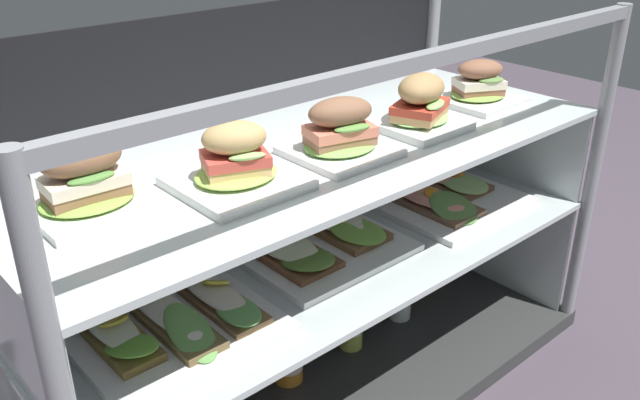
{
  "coord_description": "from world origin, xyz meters",
  "views": [
    {
      "loc": [
        -0.84,
        -0.94,
        1.09
      ],
      "look_at": [
        0.0,
        0.0,
        0.48
      ],
      "focal_mm": 37.89,
      "sensor_mm": 36.0,
      "label": 1
    }
  ],
  "objects_px": {
    "plated_roll_sandwich_left_of_center": "(236,166)",
    "juice_bottle_tucked_behind": "(401,282)",
    "open_sandwich_tray_left_of_center": "(167,317)",
    "plated_roll_sandwich_near_left_corner": "(420,107)",
    "open_sandwich_tray_near_right_corner": "(437,193)",
    "plated_roll_sandwich_mid_left": "(85,185)",
    "plated_roll_sandwich_mid_right": "(340,134)",
    "plated_roll_sandwich_far_right": "(479,87)",
    "orange_fruit_beside_bottles": "(426,264)",
    "juice_bottle_near_post": "(351,318)",
    "open_sandwich_tray_far_left": "(312,238)",
    "juice_bottle_back_right": "(288,349)",
    "juice_bottle_back_left": "(216,391)"
  },
  "relations": [
    {
      "from": "plated_roll_sandwich_near_left_corner",
      "to": "juice_bottle_back_right",
      "type": "distance_m",
      "value": 0.61
    },
    {
      "from": "juice_bottle_near_post",
      "to": "juice_bottle_tucked_behind",
      "type": "bearing_deg",
      "value": 1.42
    },
    {
      "from": "juice_bottle_back_right",
      "to": "orange_fruit_beside_bottles",
      "type": "relative_size",
      "value": 2.67
    },
    {
      "from": "plated_roll_sandwich_left_of_center",
      "to": "juice_bottle_tucked_behind",
      "type": "bearing_deg",
      "value": 8.14
    },
    {
      "from": "juice_bottle_back_left",
      "to": "juice_bottle_back_right",
      "type": "relative_size",
      "value": 1.02
    },
    {
      "from": "juice_bottle_near_post",
      "to": "juice_bottle_back_left",
      "type": "bearing_deg",
      "value": -178.25
    },
    {
      "from": "juice_bottle_tucked_behind",
      "to": "open_sandwich_tray_left_of_center",
      "type": "bearing_deg",
      "value": -176.4
    },
    {
      "from": "orange_fruit_beside_bottles",
      "to": "open_sandwich_tray_far_left",
      "type": "bearing_deg",
      "value": -171.41
    },
    {
      "from": "plated_roll_sandwich_mid_right",
      "to": "orange_fruit_beside_bottles",
      "type": "distance_m",
      "value": 0.78
    },
    {
      "from": "juice_bottle_back_left",
      "to": "plated_roll_sandwich_near_left_corner",
      "type": "bearing_deg",
      "value": -7.87
    },
    {
      "from": "plated_roll_sandwich_mid_left",
      "to": "plated_roll_sandwich_mid_right",
      "type": "height_order",
      "value": "plated_roll_sandwich_mid_left"
    },
    {
      "from": "plated_roll_sandwich_near_left_corner",
      "to": "open_sandwich_tray_left_of_center",
      "type": "relative_size",
      "value": 0.46
    },
    {
      "from": "open_sandwich_tray_near_right_corner",
      "to": "orange_fruit_beside_bottles",
      "type": "relative_size",
      "value": 4.41
    },
    {
      "from": "plated_roll_sandwich_far_right",
      "to": "open_sandwich_tray_near_right_corner",
      "type": "height_order",
      "value": "plated_roll_sandwich_far_right"
    },
    {
      "from": "plated_roll_sandwich_left_of_center",
      "to": "open_sandwich_tray_near_right_corner",
      "type": "bearing_deg",
      "value": 4.95
    },
    {
      "from": "open_sandwich_tray_far_left",
      "to": "orange_fruit_beside_bottles",
      "type": "xyz_separation_m",
      "value": [
        0.5,
        0.08,
        -0.3
      ]
    },
    {
      "from": "open_sandwich_tray_left_of_center",
      "to": "orange_fruit_beside_bottles",
      "type": "relative_size",
      "value": 4.41
    },
    {
      "from": "plated_roll_sandwich_left_of_center",
      "to": "juice_bottle_back_left",
      "type": "height_order",
      "value": "plated_roll_sandwich_left_of_center"
    },
    {
      "from": "open_sandwich_tray_near_right_corner",
      "to": "orange_fruit_beside_bottles",
      "type": "height_order",
      "value": "open_sandwich_tray_near_right_corner"
    },
    {
      "from": "orange_fruit_beside_bottles",
      "to": "juice_bottle_tucked_behind",
      "type": "bearing_deg",
      "value": -158.13
    },
    {
      "from": "plated_roll_sandwich_left_of_center",
      "to": "juice_bottle_back_left",
      "type": "distance_m",
      "value": 0.51
    },
    {
      "from": "juice_bottle_tucked_behind",
      "to": "juice_bottle_near_post",
      "type": "bearing_deg",
      "value": -178.58
    },
    {
      "from": "plated_roll_sandwich_mid_right",
      "to": "plated_roll_sandwich_near_left_corner",
      "type": "height_order",
      "value": "plated_roll_sandwich_near_left_corner"
    },
    {
      "from": "juice_bottle_near_post",
      "to": "plated_roll_sandwich_left_of_center",
      "type": "bearing_deg",
      "value": -168.53
    },
    {
      "from": "plated_roll_sandwich_left_of_center",
      "to": "plated_roll_sandwich_mid_right",
      "type": "height_order",
      "value": "plated_roll_sandwich_left_of_center"
    },
    {
      "from": "juice_bottle_near_post",
      "to": "juice_bottle_tucked_behind",
      "type": "height_order",
      "value": "juice_bottle_tucked_behind"
    },
    {
      "from": "open_sandwich_tray_far_left",
      "to": "juice_bottle_back_right",
      "type": "bearing_deg",
      "value": -177.26
    },
    {
      "from": "plated_roll_sandwich_mid_right",
      "to": "open_sandwich_tray_near_right_corner",
      "type": "distance_m",
      "value": 0.48
    },
    {
      "from": "plated_roll_sandwich_mid_left",
      "to": "open_sandwich_tray_far_left",
      "type": "xyz_separation_m",
      "value": [
        0.47,
        -0.0,
        -0.27
      ]
    },
    {
      "from": "plated_roll_sandwich_mid_left",
      "to": "open_sandwich_tray_left_of_center",
      "type": "relative_size",
      "value": 0.49
    },
    {
      "from": "open_sandwich_tray_left_of_center",
      "to": "open_sandwich_tray_far_left",
      "type": "distance_m",
      "value": 0.39
    },
    {
      "from": "open_sandwich_tray_near_right_corner",
      "to": "juice_bottle_back_left",
      "type": "bearing_deg",
      "value": 179.49
    },
    {
      "from": "open_sandwich_tray_far_left",
      "to": "juice_bottle_near_post",
      "type": "height_order",
      "value": "open_sandwich_tray_far_left"
    },
    {
      "from": "plated_roll_sandwich_left_of_center",
      "to": "orange_fruit_beside_bottles",
      "type": "height_order",
      "value": "plated_roll_sandwich_left_of_center"
    },
    {
      "from": "plated_roll_sandwich_left_of_center",
      "to": "open_sandwich_tray_near_right_corner",
      "type": "distance_m",
      "value": 0.69
    },
    {
      "from": "plated_roll_sandwich_mid_left",
      "to": "plated_roll_sandwich_far_right",
      "type": "relative_size",
      "value": 0.99
    },
    {
      "from": "juice_bottle_back_right",
      "to": "open_sandwich_tray_left_of_center",
      "type": "bearing_deg",
      "value": -171.58
    },
    {
      "from": "plated_roll_sandwich_left_of_center",
      "to": "juice_bottle_back_right",
      "type": "distance_m",
      "value": 0.55
    },
    {
      "from": "plated_roll_sandwich_far_right",
      "to": "open_sandwich_tray_near_right_corner",
      "type": "xyz_separation_m",
      "value": [
        -0.08,
        0.03,
        -0.26
      ]
    },
    {
      "from": "open_sandwich_tray_far_left",
      "to": "orange_fruit_beside_bottles",
      "type": "bearing_deg",
      "value": 8.59
    },
    {
      "from": "plated_roll_sandwich_mid_left",
      "to": "juice_bottle_back_left",
      "type": "xyz_separation_m",
      "value": [
        0.19,
        -0.02,
        -0.51
      ]
    },
    {
      "from": "plated_roll_sandwich_left_of_center",
      "to": "juice_bottle_tucked_behind",
      "type": "relative_size",
      "value": 0.79
    },
    {
      "from": "plated_roll_sandwich_far_right",
      "to": "open_sandwich_tray_left_of_center",
      "type": "height_order",
      "value": "plated_roll_sandwich_far_right"
    },
    {
      "from": "plated_roll_sandwich_far_right",
      "to": "open_sandwich_tray_near_right_corner",
      "type": "bearing_deg",
      "value": 158.95
    },
    {
      "from": "plated_roll_sandwich_mid_right",
      "to": "juice_bottle_back_left",
      "type": "distance_m",
      "value": 0.58
    },
    {
      "from": "juice_bottle_back_right",
      "to": "juice_bottle_tucked_behind",
      "type": "height_order",
      "value": "juice_bottle_tucked_behind"
    },
    {
      "from": "plated_roll_sandwich_left_of_center",
      "to": "open_sandwich_tray_left_of_center",
      "type": "xyz_separation_m",
      "value": [
        -0.14,
        0.03,
        -0.26
      ]
    },
    {
      "from": "plated_roll_sandwich_near_left_corner",
      "to": "juice_bottle_tucked_behind",
      "type": "xyz_separation_m",
      "value": [
        0.07,
        0.09,
        -0.51
      ]
    },
    {
      "from": "plated_roll_sandwich_near_left_corner",
      "to": "juice_bottle_near_post",
      "type": "distance_m",
      "value": 0.55
    },
    {
      "from": "plated_roll_sandwich_mid_left",
      "to": "plated_roll_sandwich_far_right",
      "type": "height_order",
      "value": "plated_roll_sandwich_mid_left"
    }
  ]
}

